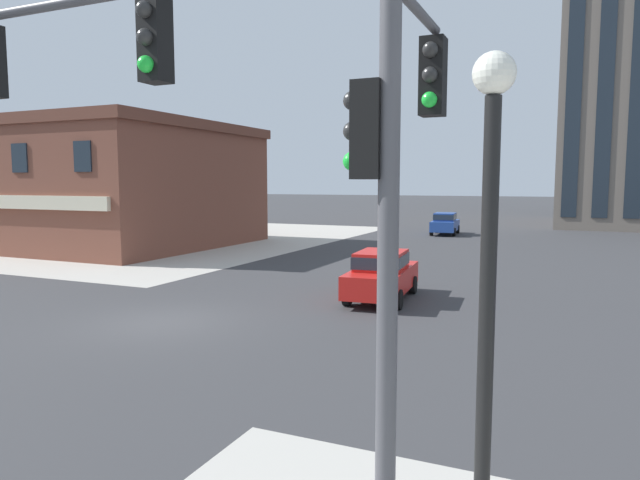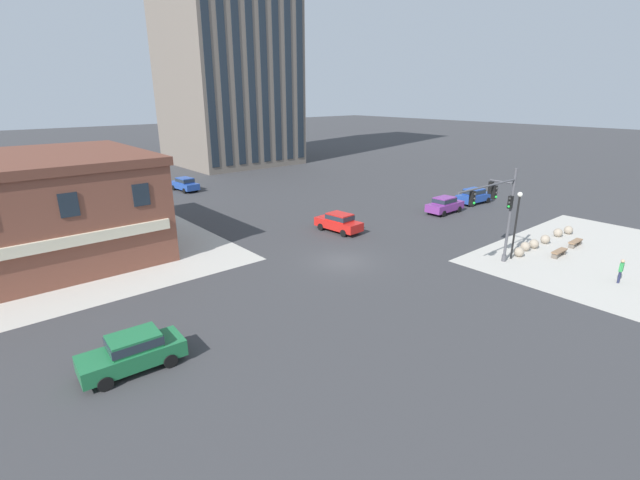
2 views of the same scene
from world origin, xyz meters
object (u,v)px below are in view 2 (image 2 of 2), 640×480
at_px(bollard_sphere_curb_d, 545,239).
at_px(street_lamp_corner_near, 517,217).
at_px(traffic_signal_main, 499,205).
at_px(bollard_sphere_curb_b, 525,246).
at_px(car_cross_eastbound, 339,222).
at_px(bollard_sphere_curb_f, 568,230).
at_px(bollard_sphere_curb_e, 558,233).
at_px(car_main_northbound_near, 185,184).
at_px(bollard_sphere_curb_c, 534,244).
at_px(bench_near_signal, 559,252).
at_px(car_main_southbound_near, 445,204).
at_px(bench_mid_block, 575,243).
at_px(pedestrian_near_bench, 621,270).
at_px(car_main_northbound_far, 133,351).
at_px(car_main_southbound_far, 474,195).
at_px(bollard_sphere_curb_a, 519,252).

bearing_deg(bollard_sphere_curb_d, street_lamp_corner_near, 179.41).
bearing_deg(traffic_signal_main, bollard_sphere_curb_b, -1.67).
distance_m(street_lamp_corner_near, car_cross_eastbound, 14.50).
bearing_deg(bollard_sphere_curb_f, car_cross_eastbound, 137.64).
distance_m(bollard_sphere_curb_e, car_main_northbound_near, 41.97).
height_order(bollard_sphere_curb_c, bollard_sphere_curb_e, same).
relative_size(car_main_northbound_near, car_cross_eastbound, 1.00).
distance_m(bench_near_signal, car_main_southbound_near, 13.83).
bearing_deg(bench_mid_block, pedestrian_near_bench, -139.14).
xyz_separation_m(pedestrian_near_bench, car_main_northbound_far, (-27.29, 10.77, -0.01)).
bearing_deg(traffic_signal_main, street_lamp_corner_near, -7.26).
relative_size(bench_mid_block, car_main_northbound_near, 0.40).
xyz_separation_m(bollard_sphere_curb_b, bench_mid_block, (4.11, -2.11, -0.04)).
xyz_separation_m(traffic_signal_main, car_main_southbound_far, (15.76, 11.08, -3.48)).
xyz_separation_m(bollard_sphere_curb_a, car_main_southbound_near, (6.57, 11.20, 0.55)).
height_order(bench_near_signal, car_main_southbound_far, car_main_southbound_far).
height_order(bollard_sphere_curb_b, pedestrian_near_bench, pedestrian_near_bench).
bearing_deg(bollard_sphere_curb_c, car_main_southbound_far, 48.98).
relative_size(pedestrian_near_bench, car_cross_eastbound, 0.36).
distance_m(bollard_sphere_curb_e, pedestrian_near_bench, 9.84).
height_order(bollard_sphere_curb_d, bollard_sphere_curb_f, same).
bearing_deg(car_main_southbound_near, bench_near_signal, -107.80).
xyz_separation_m(bollard_sphere_curb_c, car_main_northbound_far, (-29.83, 4.03, 0.55)).
relative_size(bollard_sphere_curb_d, car_main_southbound_far, 0.16).
bearing_deg(bollard_sphere_curb_b, car_main_northbound_far, 172.31).
relative_size(bollard_sphere_curb_c, bollard_sphere_curb_e, 1.00).
bearing_deg(street_lamp_corner_near, traffic_signal_main, 172.74).
bearing_deg(car_cross_eastbound, traffic_signal_main, -77.26).
bearing_deg(bollard_sphere_curb_a, car_main_southbound_near, 59.59).
distance_m(bollard_sphere_curb_f, car_main_southbound_far, 12.22).
distance_m(bench_near_signal, car_main_southbound_far, 16.96).
bearing_deg(car_main_northbound_far, bollard_sphere_curb_b, -7.69).
height_order(traffic_signal_main, car_main_northbound_near, traffic_signal_main).
bearing_deg(bollard_sphere_curb_b, traffic_signal_main, 178.33).
bearing_deg(car_cross_eastbound, car_main_southbound_near, -10.27).
height_order(bollard_sphere_curb_d, bench_near_signal, bollard_sphere_curb_d).
bearing_deg(car_cross_eastbound, bollard_sphere_curb_b, -59.77).
xyz_separation_m(bollard_sphere_curb_e, bollard_sphere_curb_f, (1.50, -0.26, 0.00)).
bearing_deg(car_main_northbound_near, bollard_sphere_curb_b, -74.47).
height_order(traffic_signal_main, bollard_sphere_curb_b, traffic_signal_main).
bearing_deg(car_main_northbound_near, bollard_sphere_curb_f, -65.30).
bearing_deg(bench_mid_block, bollard_sphere_curb_e, 51.82).
height_order(bollard_sphere_curb_c, bench_near_signal, bollard_sphere_curb_c).
xyz_separation_m(bollard_sphere_curb_a, car_main_southbound_far, (12.63, 11.52, 0.55)).
xyz_separation_m(bollard_sphere_curb_c, bench_near_signal, (-0.39, -2.10, -0.04)).
xyz_separation_m(bollard_sphere_curb_e, car_main_northbound_far, (-34.39, 3.99, 0.55)).
height_order(bollard_sphere_curb_c, car_main_northbound_far, car_main_northbound_far).
bearing_deg(car_cross_eastbound, bench_mid_block, -52.36).
distance_m(bollard_sphere_curb_f, bench_mid_block, 3.53).
xyz_separation_m(street_lamp_corner_near, car_main_southbound_near, (7.45, 11.05, -2.29)).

